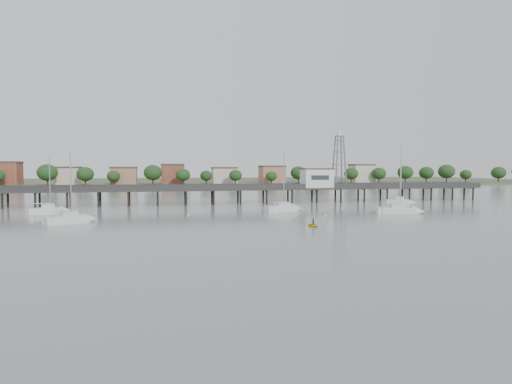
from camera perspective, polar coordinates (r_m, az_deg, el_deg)
ground_plane at (r=53.54m, az=5.87°, el=-6.73°), size 500.00×500.00×0.00m
pier at (r=111.39m, az=-4.01°, el=0.36°), size 150.00×5.00×5.50m
pier_building at (r=117.71m, az=8.11°, el=1.89°), size 8.40×5.40×5.30m
lattice_tower at (r=120.16m, az=11.03°, el=4.00°), size 3.20×3.20×15.50m
sailboat_d at (r=91.79m, az=19.25°, el=-2.37°), size 9.17×4.81×14.49m
sailboat_c at (r=92.01m, az=4.22°, el=-2.19°), size 8.88×5.14×14.07m
sailboat_a at (r=78.18m, az=-22.83°, el=-3.36°), size 7.81×5.81×12.80m
sailboat_e at (r=115.07m, az=19.01°, el=-1.28°), size 6.89×4.30×11.14m
sailboat_b at (r=95.59m, az=-25.30°, el=-2.28°), size 7.57×3.60×12.13m
white_tender at (r=102.70m, az=-25.61°, el=-2.07°), size 3.61×2.58×1.30m
yellow_dinghy at (r=68.53m, az=7.62°, el=-4.57°), size 2.08×0.67×2.88m
dinghy_occupant at (r=68.53m, az=7.62°, el=-4.57°), size 0.81×1.19×0.27m
mooring_buoys at (r=82.99m, az=0.33°, el=-3.15°), size 88.86×18.31×0.39m
far_shore at (r=290.18m, az=-9.34°, el=1.46°), size 500.00×170.00×10.40m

